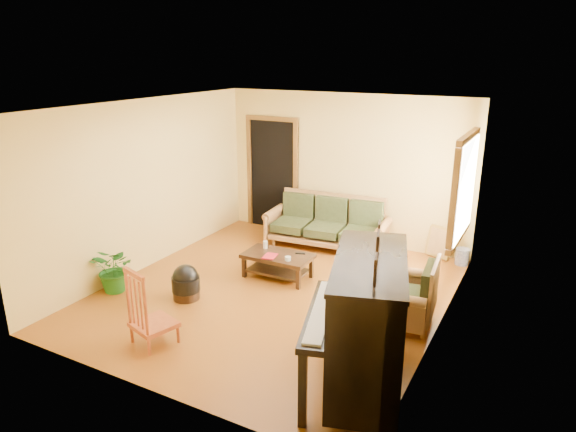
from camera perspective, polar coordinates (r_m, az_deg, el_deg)
The scene contains 16 objects.
floor at distance 7.34m, azimuth -1.49°, elevation -8.51°, with size 5.00×5.00×0.00m, color #6A350D.
doorway at distance 9.71m, azimuth -1.75°, elevation 4.53°, with size 1.08×0.16×2.05m, color black.
window at distance 7.30m, azimuth 18.99°, elevation 2.93°, with size 0.12×1.36×1.46m, color white.
sofa at distance 8.85m, azimuth 4.27°, elevation -0.76°, with size 2.07×0.87×0.89m, color brown.
coffee_table at distance 7.74m, azimuth -1.15°, elevation -5.55°, with size 1.02×0.56×0.37m, color black.
armchair at distance 6.57m, azimuth 12.79°, elevation -8.10°, with size 0.82×0.86×0.86m, color brown.
piano at distance 5.17m, azimuth 8.81°, elevation -12.00°, with size 0.93×1.58×1.40m, color black.
footstool at distance 7.24m, azimuth -11.27°, elevation -7.65°, with size 0.39×0.39×0.37m, color black.
red_chair at distance 6.16m, azimuth -14.83°, elevation -9.60°, with size 0.45×0.49×0.96m, color #933C1A.
leaning_frame at distance 8.78m, azimuth 16.45°, elevation -2.76°, with size 0.42×0.09×0.56m, color #B2923B.
ceramic_crock at distance 8.67m, azimuth 18.78°, elevation -4.29°, with size 0.21×0.21×0.27m, color #33459A.
potted_plant at distance 7.63m, azimuth -18.63°, elevation -5.61°, with size 0.61×0.53×0.68m, color #1E5D1A.
book at distance 7.59m, azimuth -2.66°, elevation -4.43°, with size 0.18×0.25×0.02m, color maroon.
candle at distance 7.88m, azimuth -2.54°, elevation -3.20°, with size 0.07×0.07×0.12m, color silver.
glass_jar at distance 7.44m, azimuth -0.02°, elevation -4.75°, with size 0.09×0.09×0.06m, color silver.
remote at distance 7.68m, azimuth 1.37°, elevation -4.17°, with size 0.15×0.04×0.01m, color black.
Camera 1 is at (3.27, -5.71, 3.25)m, focal length 32.00 mm.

